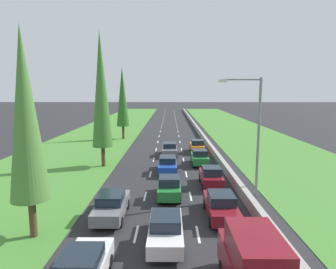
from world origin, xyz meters
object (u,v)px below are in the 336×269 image
(poplar_tree_second, at_px, (101,90))
(poplar_tree_third, at_px, (122,97))
(orange_hatchback_right_lane, at_px, (197,146))
(street_light_mast, at_px, (254,129))
(maroon_van_right_lane, at_px, (254,267))
(grey_sedan_left_lane, at_px, (111,205))
(poplar_tree_nearest, at_px, (25,115))
(maroon_hatchback_right_lane, at_px, (211,176))
(white_sedan_centre_lane, at_px, (166,229))
(blue_sedan_centre_lane, at_px, (168,164))
(green_hatchback_right_lane, at_px, (200,157))
(green_hatchback_centre_lane, at_px, (169,187))
(maroon_sedan_right_lane, at_px, (221,205))
(grey_sedan_centre_lane, at_px, (170,149))

(poplar_tree_second, relative_size, poplar_tree_third, 1.18)
(orange_hatchback_right_lane, height_order, street_light_mast, street_light_mast)
(maroon_van_right_lane, bearing_deg, orange_hatchback_right_lane, 89.21)
(grey_sedan_left_lane, distance_m, poplar_tree_nearest, 7.52)
(maroon_hatchback_right_lane, distance_m, poplar_tree_third, 27.72)
(white_sedan_centre_lane, relative_size, blue_sedan_centre_lane, 1.00)
(green_hatchback_right_lane, bearing_deg, orange_hatchback_right_lane, 87.15)
(poplar_tree_second, xyz_separation_m, poplar_tree_third, (-0.73, 18.10, -1.10))
(white_sedan_centre_lane, relative_size, poplar_tree_third, 0.38)
(grey_sedan_left_lane, xyz_separation_m, poplar_tree_third, (-4.12, 30.81, 6.22))
(green_hatchback_centre_lane, relative_size, maroon_hatchback_right_lane, 1.00)
(white_sedan_centre_lane, bearing_deg, orange_hatchback_right_lane, 80.72)
(maroon_sedan_right_lane, relative_size, grey_sedan_left_lane, 1.00)
(maroon_sedan_right_lane, distance_m, poplar_tree_third, 33.30)
(grey_sedan_centre_lane, xyz_separation_m, green_hatchback_right_lane, (3.27, -4.66, 0.02))
(maroon_hatchback_right_lane, relative_size, poplar_tree_nearest, 0.34)
(maroon_hatchback_right_lane, relative_size, grey_sedan_centre_lane, 0.87)
(green_hatchback_centre_lane, xyz_separation_m, poplar_tree_second, (-7.06, 9.21, 7.29))
(maroon_hatchback_right_lane, xyz_separation_m, grey_sedan_centre_lane, (-3.52, 11.84, -0.02))
(green_hatchback_right_lane, xyz_separation_m, orange_hatchback_right_lane, (0.32, 6.46, 0.00))
(maroon_van_right_lane, bearing_deg, poplar_tree_second, 117.04)
(maroon_van_right_lane, relative_size, orange_hatchback_right_lane, 1.26)
(maroon_hatchback_right_lane, height_order, orange_hatchback_right_lane, same)
(maroon_sedan_right_lane, bearing_deg, maroon_van_right_lane, -90.44)
(maroon_sedan_right_lane, bearing_deg, maroon_hatchback_right_lane, 87.72)
(white_sedan_centre_lane, xyz_separation_m, maroon_hatchback_right_lane, (3.71, 9.51, 0.02))
(grey_sedan_left_lane, bearing_deg, white_sedan_centre_lane, -42.45)
(green_hatchback_right_lane, relative_size, poplar_tree_second, 0.28)
(white_sedan_centre_lane, height_order, green_hatchback_centre_lane, green_hatchback_centre_lane)
(grey_sedan_centre_lane, bearing_deg, poplar_tree_third, 121.68)
(orange_hatchback_right_lane, height_order, poplar_tree_second, poplar_tree_second)
(maroon_van_right_lane, relative_size, green_hatchback_centre_lane, 1.26)
(white_sedan_centre_lane, distance_m, grey_sedan_left_lane, 4.76)
(maroon_hatchback_right_lane, bearing_deg, poplar_tree_second, 148.83)
(white_sedan_centre_lane, relative_size, grey_sedan_centre_lane, 1.00)
(green_hatchback_right_lane, xyz_separation_m, poplar_tree_second, (-10.36, -0.76, 7.29))
(poplar_tree_second, bearing_deg, maroon_van_right_lane, -62.96)
(orange_hatchback_right_lane, height_order, poplar_tree_nearest, poplar_tree_nearest)
(maroon_van_right_lane, xyz_separation_m, blue_sedan_centre_lane, (-3.41, 17.93, -0.59))
(maroon_van_right_lane, relative_size, poplar_tree_third, 0.41)
(poplar_tree_nearest, bearing_deg, maroon_sedan_right_lane, 13.51)
(maroon_van_right_lane, distance_m, blue_sedan_centre_lane, 18.27)
(grey_sedan_centre_lane, distance_m, grey_sedan_left_lane, 18.51)
(maroon_van_right_lane, distance_m, orange_hatchback_right_lane, 27.43)
(maroon_sedan_right_lane, bearing_deg, white_sedan_centre_lane, -136.79)
(maroon_sedan_right_lane, xyz_separation_m, green_hatchback_centre_lane, (-3.30, 3.47, 0.02))
(maroon_hatchback_right_lane, distance_m, grey_sedan_left_lane, 9.58)
(white_sedan_centre_lane, height_order, grey_sedan_centre_lane, same)
(green_hatchback_right_lane, height_order, grey_sedan_left_lane, green_hatchback_right_lane)
(maroon_sedan_right_lane, bearing_deg, green_hatchback_right_lane, 90.00)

